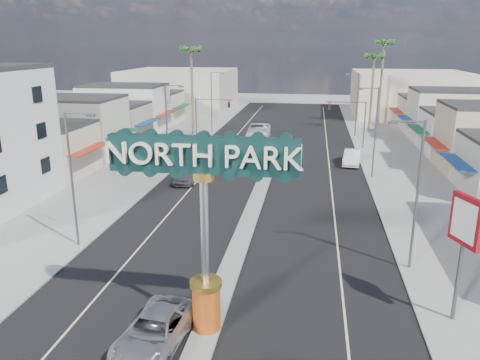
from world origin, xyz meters
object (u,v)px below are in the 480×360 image
(streetlight_l_far, at_px, (213,99))
(palm_right_mid, at_px, (374,61))
(car_parked_right, at_px, (352,157))
(palm_left_far, at_px, (191,55))
(bank_pylon_sign, at_px, (465,228))
(suv_left, at_px, (155,331))
(traffic_signal_left, at_px, (209,112))
(gateway_sign, at_px, (204,213))
(streetlight_r_mid, at_px, (374,128))
(palm_right_far, at_px, (384,48))
(car_parked_left, at_px, (188,173))
(streetlight_r_far, at_px, (356,102))
(streetlight_l_mid, at_px, (168,123))
(streetlight_l_near, at_px, (74,173))
(city_bus, at_px, (258,142))
(traffic_signal_right, at_px, (350,115))
(streetlight_r_near, at_px, (415,188))

(streetlight_l_far, height_order, palm_right_mid, palm_right_mid)
(car_parked_right, bearing_deg, palm_left_far, 153.77)
(car_parked_right, relative_size, bank_pylon_sign, 0.81)
(palm_left_far, relative_size, suv_left, 2.39)
(palm_right_mid, distance_m, car_parked_right, 23.22)
(suv_left, bearing_deg, palm_left_far, 108.35)
(traffic_signal_left, bearing_deg, gateway_sign, -77.67)
(streetlight_r_mid, height_order, palm_right_far, palm_right_far)
(traffic_signal_left, bearing_deg, streetlight_r_mid, -35.50)
(car_parked_left, bearing_deg, bank_pylon_sign, -48.26)
(suv_left, bearing_deg, streetlight_r_far, 82.24)
(streetlight_l_mid, relative_size, palm_left_far, 0.69)
(streetlight_l_far, bearing_deg, palm_right_far, 21.46)
(gateway_sign, relative_size, streetlight_l_far, 1.02)
(streetlight_l_near, distance_m, streetlight_r_mid, 28.90)
(car_parked_right, height_order, city_bus, city_bus)
(gateway_sign, height_order, streetlight_l_mid, gateway_sign)
(traffic_signal_right, bearing_deg, palm_left_far, 164.85)
(streetlight_l_near, distance_m, palm_right_far, 58.35)
(streetlight_l_near, xyz_separation_m, palm_left_far, (-2.57, 40.00, 6.43))
(car_parked_right, bearing_deg, streetlight_r_mid, -67.46)
(traffic_signal_left, height_order, streetlight_r_near, streetlight_r_near)
(streetlight_l_mid, bearing_deg, car_parked_right, 15.32)
(traffic_signal_right, distance_m, streetlight_r_far, 8.14)
(palm_right_far, bearing_deg, streetlight_r_far, -114.55)
(traffic_signal_right, height_order, streetlight_r_near, streetlight_r_near)
(streetlight_r_mid, xyz_separation_m, car_parked_left, (-17.77, -4.14, -4.22))
(suv_left, relative_size, city_bus, 0.48)
(streetlight_r_near, relative_size, palm_left_far, 0.69)
(streetlight_l_mid, distance_m, streetlight_r_far, 30.32)
(streetlight_l_far, height_order, streetlight_r_far, same)
(streetlight_r_far, height_order, bank_pylon_sign, streetlight_r_far)
(gateway_sign, height_order, streetlight_r_mid, gateway_sign)
(streetlight_r_far, relative_size, palm_right_mid, 0.74)
(streetlight_l_near, height_order, streetlight_r_far, same)
(traffic_signal_left, relative_size, palm_left_far, 0.46)
(traffic_signal_left, xyz_separation_m, city_bus, (7.18, -5.45, -2.69))
(suv_left, height_order, car_parked_left, car_parked_left)
(streetlight_r_far, height_order, suv_left, streetlight_r_far)
(streetlight_r_mid, xyz_separation_m, streetlight_r_far, (0.00, 22.00, 0.00))
(bank_pylon_sign, bearing_deg, suv_left, 175.18)
(streetlight_r_near, distance_m, streetlight_r_mid, 20.00)
(gateway_sign, distance_m, streetlight_l_far, 51.10)
(streetlight_l_near, relative_size, car_parked_left, 1.82)
(streetlight_r_mid, relative_size, city_bus, 0.79)
(palm_right_mid, relative_size, bank_pylon_sign, 1.93)
(palm_right_far, height_order, bank_pylon_sign, palm_right_far)
(streetlight_r_near, xyz_separation_m, palm_right_far, (4.57, 52.00, 7.32))
(streetlight_r_mid, relative_size, car_parked_left, 1.82)
(car_parked_right, distance_m, city_bus, 11.49)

